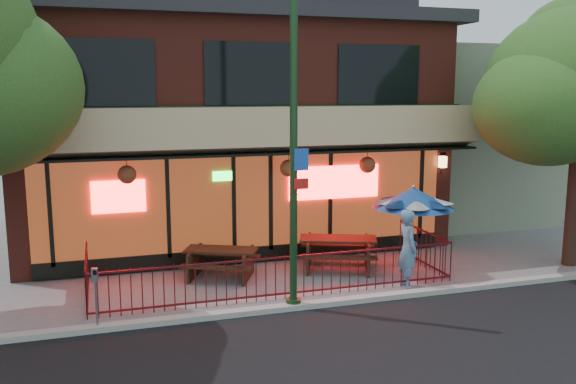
{
  "coord_description": "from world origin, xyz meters",
  "views": [
    {
      "loc": [
        -3.81,
        -12.22,
        4.62
      ],
      "look_at": [
        0.63,
        2.0,
        2.09
      ],
      "focal_mm": 38.0,
      "sensor_mm": 36.0,
      "label": 1
    }
  ],
  "objects_px": {
    "picnic_table_left": "(221,259)",
    "patio_umbrella": "(413,198)",
    "street_light": "(294,161)",
    "picnic_table_right": "(338,248)",
    "pedestrian": "(408,249)",
    "parking_meter_near": "(96,289)"
  },
  "relations": [
    {
      "from": "patio_umbrella",
      "to": "pedestrian",
      "type": "height_order",
      "value": "patio_umbrella"
    },
    {
      "from": "picnic_table_left",
      "to": "parking_meter_near",
      "type": "distance_m",
      "value": 3.93
    },
    {
      "from": "street_light",
      "to": "parking_meter_near",
      "type": "bearing_deg",
      "value": -178.89
    },
    {
      "from": "patio_umbrella",
      "to": "parking_meter_near",
      "type": "bearing_deg",
      "value": -168.64
    },
    {
      "from": "picnic_table_left",
      "to": "patio_umbrella",
      "type": "height_order",
      "value": "patio_umbrella"
    },
    {
      "from": "picnic_table_right",
      "to": "pedestrian",
      "type": "height_order",
      "value": "pedestrian"
    },
    {
      "from": "pedestrian",
      "to": "street_light",
      "type": "bearing_deg",
      "value": 103.95
    },
    {
      "from": "picnic_table_right",
      "to": "picnic_table_left",
      "type": "bearing_deg",
      "value": 177.07
    },
    {
      "from": "street_light",
      "to": "picnic_table_right",
      "type": "distance_m",
      "value": 4.02
    },
    {
      "from": "street_light",
      "to": "pedestrian",
      "type": "height_order",
      "value": "street_light"
    },
    {
      "from": "street_light",
      "to": "patio_umbrella",
      "type": "bearing_deg",
      "value": 21.95
    },
    {
      "from": "picnic_table_right",
      "to": "street_light",
      "type": "bearing_deg",
      "value": -129.86
    },
    {
      "from": "picnic_table_right",
      "to": "parking_meter_near",
      "type": "distance_m",
      "value": 6.46
    },
    {
      "from": "picnic_table_right",
      "to": "parking_meter_near",
      "type": "relative_size",
      "value": 1.88
    },
    {
      "from": "pedestrian",
      "to": "picnic_table_right",
      "type": "bearing_deg",
      "value": 32.7
    },
    {
      "from": "picnic_table_left",
      "to": "pedestrian",
      "type": "xyz_separation_m",
      "value": [
        4.03,
        -2.01,
        0.45
      ]
    },
    {
      "from": "picnic_table_right",
      "to": "parking_meter_near",
      "type": "bearing_deg",
      "value": -157.82
    },
    {
      "from": "patio_umbrella",
      "to": "pedestrian",
      "type": "xyz_separation_m",
      "value": [
        -0.63,
        -0.95,
        -1.01
      ]
    },
    {
      "from": "picnic_table_left",
      "to": "picnic_table_right",
      "type": "height_order",
      "value": "picnic_table_right"
    },
    {
      "from": "street_light",
      "to": "picnic_table_left",
      "type": "distance_m",
      "value": 3.81
    },
    {
      "from": "street_light",
      "to": "picnic_table_left",
      "type": "height_order",
      "value": "street_light"
    },
    {
      "from": "picnic_table_left",
      "to": "parking_meter_near",
      "type": "height_order",
      "value": "parking_meter_near"
    }
  ]
}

